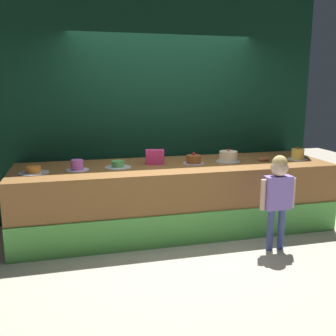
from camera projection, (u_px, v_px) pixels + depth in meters
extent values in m
plane|color=#BCB29E|center=(187.00, 245.00, 4.46)|extent=(12.00, 12.00, 0.00)
cube|color=brown|center=(175.00, 197.00, 4.91)|extent=(3.96, 1.14, 0.85)
cube|color=#59B24C|center=(188.00, 230.00, 4.41)|extent=(3.96, 0.02, 0.38)
cube|color=black|center=(162.00, 106.00, 5.32)|extent=(4.50, 0.08, 3.09)
cylinder|color=#3F4C8C|center=(270.00, 230.00, 4.28)|extent=(0.07, 0.07, 0.48)
cylinder|color=#3F4C8C|center=(281.00, 229.00, 4.31)|extent=(0.07, 0.07, 0.48)
cube|color=#8C72D8|center=(278.00, 193.00, 4.21)|extent=(0.30, 0.13, 0.37)
cylinder|color=beige|center=(263.00, 195.00, 4.17)|extent=(0.06, 0.06, 0.34)
cylinder|color=beige|center=(292.00, 193.00, 4.25)|extent=(0.06, 0.06, 0.34)
sphere|color=beige|center=(279.00, 167.00, 4.15)|extent=(0.19, 0.19, 0.19)
sphere|color=tan|center=(280.00, 163.00, 4.14)|extent=(0.16, 0.16, 0.16)
cube|color=#EC3781|center=(155.00, 157.00, 4.82)|extent=(0.25, 0.18, 0.18)
torus|color=brown|center=(264.00, 159.00, 5.05)|extent=(0.15, 0.15, 0.04)
cylinder|color=silver|center=(34.00, 173.00, 4.31)|extent=(0.33, 0.33, 0.01)
cylinder|color=orange|center=(33.00, 169.00, 4.31)|extent=(0.16, 0.16, 0.07)
cylinder|color=silver|center=(77.00, 170.00, 4.46)|extent=(0.27, 0.27, 0.01)
cylinder|color=#CC66D8|center=(77.00, 165.00, 4.45)|extent=(0.14, 0.14, 0.12)
cylinder|color=silver|center=(118.00, 167.00, 4.62)|extent=(0.31, 0.31, 0.01)
cylinder|color=#59B259|center=(118.00, 164.00, 4.61)|extent=(0.15, 0.15, 0.07)
cylinder|color=silver|center=(194.00, 163.00, 4.85)|extent=(0.28, 0.28, 0.01)
cylinder|color=brown|center=(194.00, 159.00, 4.84)|extent=(0.19, 0.19, 0.10)
sphere|color=red|center=(194.00, 154.00, 4.82)|extent=(0.04, 0.04, 0.04)
cylinder|color=silver|center=(228.00, 161.00, 4.99)|extent=(0.32, 0.32, 0.01)
cylinder|color=beige|center=(228.00, 156.00, 4.97)|extent=(0.23, 0.23, 0.13)
sphere|color=red|center=(228.00, 150.00, 4.96)|extent=(0.03, 0.03, 0.03)
cylinder|color=silver|center=(297.00, 159.00, 5.13)|extent=(0.26, 0.26, 0.01)
cylinder|color=#F2BF4C|center=(298.00, 154.00, 5.12)|extent=(0.17, 0.17, 0.13)
sphere|color=red|center=(298.00, 148.00, 5.10)|extent=(0.03, 0.03, 0.03)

